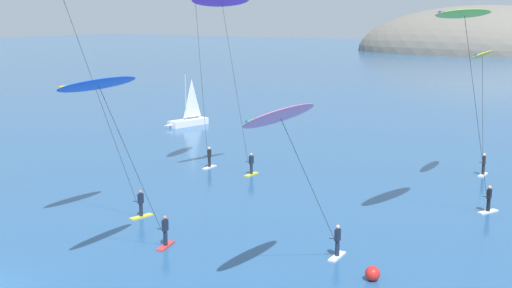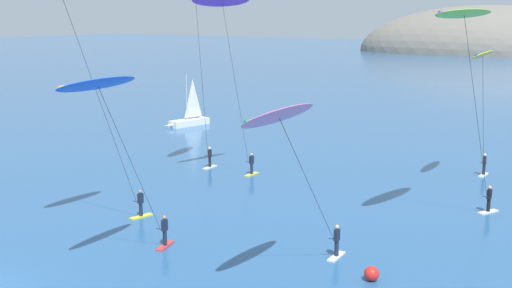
# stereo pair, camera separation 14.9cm
# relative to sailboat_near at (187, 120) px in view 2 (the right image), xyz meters

# --- Properties ---
(sailboat_near) EXTENTS (2.25, 5.97, 5.70)m
(sailboat_near) POSITION_rel_sailboat_near_xyz_m (0.00, 0.00, 0.00)
(sailboat_near) COLOR white
(sailboat_near) RESTS_ON ground
(kitesurfer_orange) EXTENTS (2.40, 5.24, 13.74)m
(kitesurfer_orange) POSITION_rel_sailboat_near_xyz_m (14.87, -16.29, 11.59)
(kitesurfer_orange) COLOR silver
(kitesurfer_orange) RESTS_ON ground
(kitesurfer_blue) EXTENTS (1.51, 7.73, 9.40)m
(kitesurfer_blue) POSITION_rel_sailboat_near_xyz_m (23.83, -33.94, 7.51)
(kitesurfer_blue) COLOR red
(kitesurfer_blue) RESTS_ON ground
(kitesurfer_white) EXTENTS (1.35, 8.26, 13.70)m
(kitesurfer_white) POSITION_rel_sailboat_near_xyz_m (18.87, -31.61, 11.52)
(kitesurfer_white) COLOR yellow
(kitesurfer_white) RESTS_ON ground
(kitesurfer_yellow) EXTENTS (1.42, 6.29, 9.70)m
(kitesurfer_yellow) POSITION_rel_sailboat_near_xyz_m (33.53, -7.67, 7.80)
(kitesurfer_yellow) COLOR silver
(kitesurfer_yellow) RESTS_ON ground
(kitesurfer_lime) EXTENTS (2.43, 8.91, 12.42)m
(kitesurfer_lime) POSITION_rel_sailboat_near_xyz_m (35.43, -18.98, 10.66)
(kitesurfer_lime) COLOR silver
(kitesurfer_lime) RESTS_ON ground
(kitesurfer_pink) EXTENTS (1.43, 8.88, 8.48)m
(kitesurfer_pink) POSITION_rel_sailboat_near_xyz_m (31.70, -31.39, 6.77)
(kitesurfer_pink) COLOR silver
(kitesurfer_pink) RESTS_ON ground
(kitesurfer_purple) EXTENTS (2.37, 6.24, 13.63)m
(kitesurfer_purple) POSITION_rel_sailboat_near_xyz_m (17.99, -17.08, 11.48)
(kitesurfer_purple) COLOR yellow
(kitesurfer_purple) RESTS_ON ground
(marker_buoy) EXTENTS (0.70, 0.70, 0.70)m
(marker_buoy) POSITION_rel_sailboat_near_xyz_m (34.41, -28.02, -0.29)
(marker_buoy) COLOR red
(marker_buoy) RESTS_ON ground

